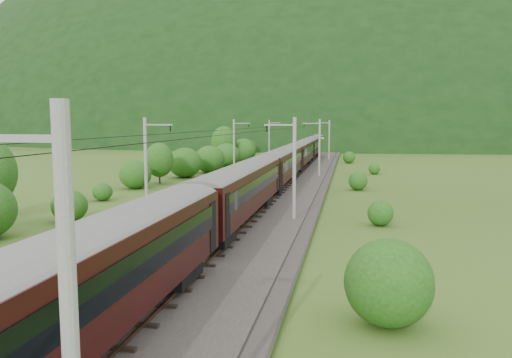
# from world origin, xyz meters

# --- Properties ---
(ground) EXTENTS (600.00, 600.00, 0.00)m
(ground) POSITION_xyz_m (0.00, 0.00, 0.00)
(ground) COLOR #334D18
(ground) RESTS_ON ground
(railbed) EXTENTS (14.00, 220.00, 0.30)m
(railbed) POSITION_xyz_m (0.00, 10.00, 0.15)
(railbed) COLOR #38332D
(railbed) RESTS_ON ground
(track_left) EXTENTS (2.40, 220.00, 0.27)m
(track_left) POSITION_xyz_m (-2.40, 10.00, 0.37)
(track_left) COLOR brown
(track_left) RESTS_ON railbed
(track_right) EXTENTS (2.40, 220.00, 0.27)m
(track_right) POSITION_xyz_m (2.40, 10.00, 0.37)
(track_right) COLOR brown
(track_right) RESTS_ON railbed
(catenary_left) EXTENTS (2.54, 192.28, 8.00)m
(catenary_left) POSITION_xyz_m (-6.12, 32.00, 4.50)
(catenary_left) COLOR gray
(catenary_left) RESTS_ON railbed
(catenary_right) EXTENTS (2.54, 192.28, 8.00)m
(catenary_right) POSITION_xyz_m (6.12, 32.00, 4.50)
(catenary_right) COLOR gray
(catenary_right) RESTS_ON railbed
(overhead_wires) EXTENTS (4.83, 198.00, 0.03)m
(overhead_wires) POSITION_xyz_m (0.00, 10.00, 7.10)
(overhead_wires) COLOR black
(overhead_wires) RESTS_ON ground
(mountain_main) EXTENTS (504.00, 360.00, 244.00)m
(mountain_main) POSITION_xyz_m (0.00, 260.00, 0.00)
(mountain_main) COLOR black
(mountain_main) RESTS_ON ground
(mountain_ridge) EXTENTS (336.00, 280.00, 132.00)m
(mountain_ridge) POSITION_xyz_m (-120.00, 300.00, 0.00)
(mountain_ridge) COLOR black
(mountain_ridge) RESTS_ON ground
(train) EXTENTS (2.94, 141.44, 5.11)m
(train) POSITION_xyz_m (2.40, 31.23, 3.49)
(train) COLOR black
(train) RESTS_ON ground
(hazard_post_near) EXTENTS (0.16, 0.16, 1.50)m
(hazard_post_near) POSITION_xyz_m (-0.31, 67.98, 1.05)
(hazard_post_near) COLOR red
(hazard_post_near) RESTS_ON railbed
(hazard_post_far) EXTENTS (0.15, 0.15, 1.42)m
(hazard_post_far) POSITION_xyz_m (-0.01, 21.47, 1.01)
(hazard_post_far) COLOR red
(hazard_post_far) RESTS_ON railbed
(signal) EXTENTS (0.21, 0.21, 1.87)m
(signal) POSITION_xyz_m (-3.04, 60.50, 1.40)
(signal) COLOR black
(signal) RESTS_ON railbed
(vegetation_left) EXTENTS (12.74, 147.32, 7.09)m
(vegetation_left) POSITION_xyz_m (-13.15, 22.86, 2.46)
(vegetation_left) COLOR #204612
(vegetation_left) RESTS_ON ground
(vegetation_right) EXTENTS (5.86, 102.38, 3.11)m
(vegetation_right) POSITION_xyz_m (11.67, -11.74, 1.36)
(vegetation_right) COLOR #204612
(vegetation_right) RESTS_ON ground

